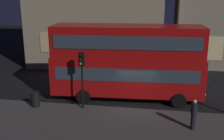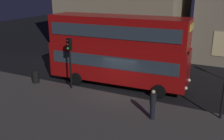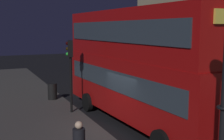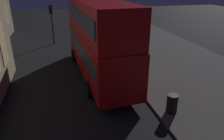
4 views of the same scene
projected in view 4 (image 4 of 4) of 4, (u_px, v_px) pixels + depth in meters
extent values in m
plane|color=black|center=(114.00, 69.00, 16.66)|extent=(80.00, 80.00, 0.00)
cube|color=#423F3D|center=(175.00, 62.00, 17.85)|extent=(44.00, 9.60, 0.12)
cube|color=#F9E09E|center=(3.00, 45.00, 13.33)|extent=(1.36, 0.06, 2.52)
cube|color=#E5C67F|center=(0.00, 21.00, 22.29)|extent=(2.30, 0.06, 1.81)
cube|color=#E5C67F|center=(6.00, 15.00, 25.44)|extent=(2.30, 0.06, 2.37)
cube|color=#9E0C0C|center=(98.00, 51.00, 14.91)|extent=(10.69, 3.15, 2.66)
cube|color=#9E0C0C|center=(97.00, 16.00, 13.97)|extent=(10.48, 3.08, 2.16)
cube|color=#2D3842|center=(98.00, 47.00, 14.78)|extent=(9.85, 3.16, 0.90)
cube|color=#2D3842|center=(97.00, 15.00, 13.93)|extent=(9.85, 3.16, 0.90)
cube|color=#F2D84C|center=(83.00, 0.00, 18.33)|extent=(0.17, 1.54, 0.44)
sphere|color=white|center=(76.00, 45.00, 19.72)|extent=(0.24, 0.24, 0.24)
sphere|color=white|center=(93.00, 44.00, 20.18)|extent=(0.24, 0.24, 0.24)
cylinder|color=black|center=(73.00, 55.00, 18.21)|extent=(1.00, 0.29, 0.99)
cylinder|color=black|center=(103.00, 52.00, 18.95)|extent=(1.00, 0.29, 0.99)
cylinder|color=black|center=(89.00, 89.00, 12.50)|extent=(1.00, 0.29, 0.99)
cylinder|color=black|center=(131.00, 83.00, 13.24)|extent=(1.00, 0.29, 0.99)
cylinder|color=black|center=(145.00, 64.00, 13.24)|extent=(0.12, 0.12, 2.91)
cube|color=black|center=(146.00, 35.00, 12.51)|extent=(0.38, 0.33, 0.85)
sphere|color=black|center=(149.00, 30.00, 12.40)|extent=(0.17, 0.17, 0.17)
sphere|color=black|center=(149.00, 35.00, 12.50)|extent=(0.17, 0.17, 0.17)
sphere|color=green|center=(149.00, 39.00, 12.61)|extent=(0.17, 0.17, 0.17)
cylinder|color=black|center=(53.00, 29.00, 22.73)|extent=(0.12, 0.12, 3.24)
cube|color=black|center=(51.00, 9.00, 21.93)|extent=(0.37, 0.32, 0.85)
sphere|color=red|center=(49.00, 7.00, 21.76)|extent=(0.17, 0.17, 0.17)
sphere|color=black|center=(49.00, 9.00, 21.87)|extent=(0.17, 0.17, 0.17)
sphere|color=black|center=(49.00, 12.00, 21.97)|extent=(0.17, 0.17, 0.17)
cylinder|color=black|center=(107.00, 20.00, 22.07)|extent=(0.14, 0.14, 4.96)
torus|color=black|center=(107.00, 17.00, 21.93)|extent=(0.28, 0.28, 0.06)
cylinder|color=black|center=(134.00, 47.00, 20.14)|extent=(0.29, 0.29, 0.92)
cylinder|color=black|center=(135.00, 39.00, 19.84)|extent=(0.36, 0.36, 0.64)
sphere|color=beige|center=(135.00, 35.00, 19.67)|extent=(0.22, 0.22, 0.22)
cylinder|color=black|center=(172.00, 104.00, 10.80)|extent=(0.56, 0.56, 1.00)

